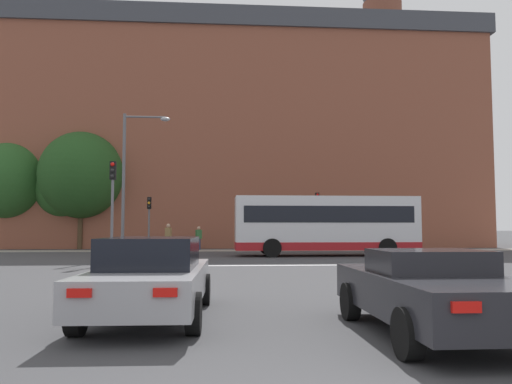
# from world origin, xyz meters

# --- Properties ---
(stop_line_strip) EXTENTS (9.03, 0.30, 0.01)m
(stop_line_strip) POSITION_xyz_m (0.00, 17.36, 0.00)
(stop_line_strip) COLOR silver
(stop_line_strip) RESTS_ON ground_plane
(far_pavement) EXTENTS (70.03, 2.50, 0.01)m
(far_pavement) POSITION_xyz_m (0.00, 30.75, 0.01)
(far_pavement) COLOR gray
(far_pavement) RESTS_ON ground_plane
(brick_civic_building) EXTENTS (38.76, 10.84, 24.99)m
(brick_civic_building) POSITION_xyz_m (1.59, 38.98, 9.54)
(brick_civic_building) COLOR brown
(brick_civic_building) RESTS_ON ground_plane
(car_saloon_left) EXTENTS (2.04, 4.74, 1.42)m
(car_saloon_left) POSITION_xyz_m (-2.29, 5.48, 0.73)
(car_saloon_left) COLOR #9E9EA3
(car_saloon_left) RESTS_ON ground_plane
(car_roadster_right) EXTENTS (2.03, 4.31, 1.26)m
(car_roadster_right) POSITION_xyz_m (2.10, 3.74, 0.66)
(car_roadster_right) COLOR #232328
(car_roadster_right) RESTS_ON ground_plane
(bus_crossing_lead) EXTENTS (10.13, 2.67, 3.30)m
(bus_crossing_lead) POSITION_xyz_m (4.87, 24.09, 1.77)
(bus_crossing_lead) COLOR silver
(bus_crossing_lead) RESTS_ON ground_plane
(traffic_light_far_left) EXTENTS (0.26, 0.31, 3.61)m
(traffic_light_far_left) POSITION_xyz_m (-5.76, 30.19, 2.46)
(traffic_light_far_left) COLOR slate
(traffic_light_far_left) RESTS_ON ground_plane
(traffic_light_far_right) EXTENTS (0.26, 0.31, 3.94)m
(traffic_light_far_right) POSITION_xyz_m (5.57, 29.83, 2.66)
(traffic_light_far_right) COLOR slate
(traffic_light_far_right) RESTS_ON ground_plane
(traffic_light_near_left) EXTENTS (0.26, 0.31, 4.47)m
(traffic_light_near_left) POSITION_xyz_m (-5.71, 18.43, 2.99)
(traffic_light_near_left) COLOR slate
(traffic_light_near_left) RESTS_ON ground_plane
(street_lamp_junction) EXTENTS (2.41, 0.36, 7.45)m
(street_lamp_junction) POSITION_xyz_m (-5.56, 22.26, 4.57)
(street_lamp_junction) COLOR slate
(street_lamp_junction) RESTS_ON ground_plane
(pedestrian_waiting) EXTENTS (0.45, 0.34, 1.83)m
(pedestrian_waiting) POSITION_xyz_m (-4.46, 30.17, 1.09)
(pedestrian_waiting) COLOR #333851
(pedestrian_waiting) RESTS_ON ground_plane
(pedestrian_walking_east) EXTENTS (0.28, 0.43, 1.66)m
(pedestrian_walking_east) POSITION_xyz_m (3.34, 30.28, 0.97)
(pedestrian_walking_east) COLOR black
(pedestrian_walking_east) RESTS_ON ground_plane
(pedestrian_walking_west) EXTENTS (0.46, 0.40, 1.66)m
(pedestrian_walking_west) POSITION_xyz_m (-2.50, 31.52, 0.97)
(pedestrian_walking_west) COLOR #333851
(pedestrian_walking_west) RESTS_ON ground_plane
(tree_by_building) EXTENTS (5.55, 5.55, 7.91)m
(tree_by_building) POSITION_xyz_m (-16.57, 34.65, 5.00)
(tree_by_building) COLOR #4C3823
(tree_by_building) RESTS_ON ground_plane
(tree_kerbside) EXTENTS (4.53, 4.53, 6.90)m
(tree_kerbside) POSITION_xyz_m (-12.56, 34.71, 4.51)
(tree_kerbside) COLOR #4C3823
(tree_kerbside) RESTS_ON ground_plane
(tree_distant) EXTENTS (6.07, 6.07, 8.61)m
(tree_distant) POSITION_xyz_m (-11.19, 33.73, 5.42)
(tree_distant) COLOR #4C3823
(tree_distant) RESTS_ON ground_plane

